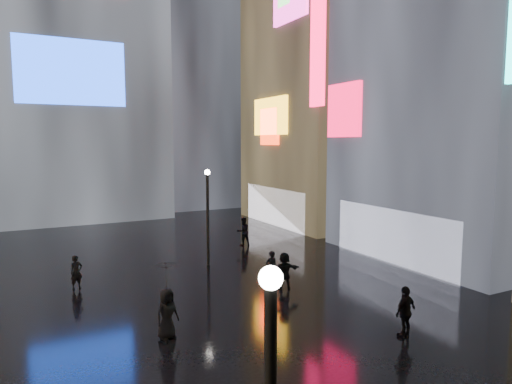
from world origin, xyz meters
TOP-DOWN VIEW (x-y plane):
  - ground at (0.00, 20.00)m, footprint 140.00×140.00m
  - building_right_far at (15.98, 30.00)m, footprint 10.28×12.00m
  - tower_flank_right at (9.00, 46.00)m, footprint 12.00×12.00m
  - lamp_far at (1.91, 21.25)m, footprint 0.30×0.30m
  - pedestrian_3 at (4.51, 9.59)m, footprint 1.11×0.63m
  - pedestrian_4 at (-2.76, 13.24)m, footprint 0.98×0.80m
  - pedestrian_5 at (3.49, 15.91)m, footprint 1.63×0.76m
  - pedestrian_6 at (-4.88, 20.28)m, footprint 0.65×0.53m
  - pedestrian_7 at (5.69, 24.68)m, footprint 0.91×0.72m
  - umbrella_2 at (-2.76, 13.24)m, footprint 1.09×1.11m
  - pedestrian_8 at (3.27, 16.72)m, footprint 0.59×0.40m

SIDE VIEW (x-z plane):
  - ground at x=0.00m, z-range 0.00..0.00m
  - pedestrian_6 at x=-4.88m, z-range 0.00..1.54m
  - pedestrian_8 at x=3.27m, z-range 0.00..1.60m
  - pedestrian_5 at x=3.49m, z-range 0.00..1.69m
  - pedestrian_4 at x=-2.76m, z-range 0.00..1.73m
  - pedestrian_3 at x=4.51m, z-range 0.00..1.78m
  - pedestrian_7 at x=5.69m, z-range 0.00..1.82m
  - umbrella_2 at x=-2.76m, z-range 1.73..2.66m
  - lamp_far at x=1.91m, z-range 0.34..5.54m
  - building_right_far at x=15.98m, z-range -0.02..27.98m
  - tower_flank_right at x=9.00m, z-range 0.00..34.00m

